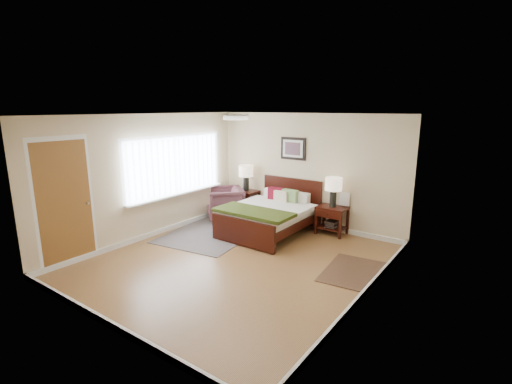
# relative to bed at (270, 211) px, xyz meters

# --- Properties ---
(floor) EXTENTS (5.00, 5.00, 0.00)m
(floor) POSITION_rel_bed_xyz_m (0.35, -1.56, -0.48)
(floor) COLOR olive
(floor) RESTS_ON ground
(back_wall) EXTENTS (4.50, 0.04, 2.50)m
(back_wall) POSITION_rel_bed_xyz_m (0.35, 0.94, 0.77)
(back_wall) COLOR #CCB393
(back_wall) RESTS_ON ground
(front_wall) EXTENTS (4.50, 0.04, 2.50)m
(front_wall) POSITION_rel_bed_xyz_m (0.35, -4.06, 0.77)
(front_wall) COLOR #CCB393
(front_wall) RESTS_ON ground
(left_wall) EXTENTS (0.04, 5.00, 2.50)m
(left_wall) POSITION_rel_bed_xyz_m (-1.90, -1.56, 0.77)
(left_wall) COLOR #CCB393
(left_wall) RESTS_ON ground
(right_wall) EXTENTS (0.04, 5.00, 2.50)m
(right_wall) POSITION_rel_bed_xyz_m (2.60, -1.56, 0.77)
(right_wall) COLOR #CCB393
(right_wall) RESTS_ON ground
(ceiling) EXTENTS (4.50, 5.00, 0.02)m
(ceiling) POSITION_rel_bed_xyz_m (0.35, -1.56, 2.02)
(ceiling) COLOR white
(ceiling) RESTS_ON back_wall
(window) EXTENTS (0.11, 2.72, 1.32)m
(window) POSITION_rel_bed_xyz_m (-1.85, -0.86, 0.90)
(window) COLOR silver
(window) RESTS_ON left_wall
(door) EXTENTS (0.06, 1.00, 2.18)m
(door) POSITION_rel_bed_xyz_m (-1.88, -3.30, 0.59)
(door) COLOR silver
(door) RESTS_ON ground
(ceil_fixture) EXTENTS (0.44, 0.44, 0.08)m
(ceil_fixture) POSITION_rel_bed_xyz_m (0.35, -1.56, 1.99)
(ceil_fixture) COLOR white
(ceil_fixture) RESTS_ON ceiling
(bed) EXTENTS (1.60, 1.92, 1.04)m
(bed) POSITION_rel_bed_xyz_m (0.00, 0.00, 0.00)
(bed) COLOR #330D07
(bed) RESTS_ON ground
(wall_art) EXTENTS (0.62, 0.05, 0.50)m
(wall_art) POSITION_rel_bed_xyz_m (0.00, 0.91, 1.24)
(wall_art) COLOR black
(wall_art) RESTS_ON back_wall
(nightstand_left) EXTENTS (0.54, 0.49, 0.64)m
(nightstand_left) POSITION_rel_bed_xyz_m (-1.17, 0.69, 0.04)
(nightstand_left) COLOR #330D07
(nightstand_left) RESTS_ON ground
(nightstand_right) EXTENTS (0.60, 0.45, 0.59)m
(nightstand_right) POSITION_rel_bed_xyz_m (1.09, 0.70, -0.11)
(nightstand_right) COLOR #330D07
(nightstand_right) RESTS_ON ground
(lamp_left) EXTENTS (0.35, 0.35, 0.61)m
(lamp_left) POSITION_rel_bed_xyz_m (-1.17, 0.71, 0.60)
(lamp_left) COLOR black
(lamp_left) RESTS_ON nightstand_left
(lamp_right) EXTENTS (0.35, 0.35, 0.61)m
(lamp_right) POSITION_rel_bed_xyz_m (1.09, 0.71, 0.55)
(lamp_right) COLOR black
(lamp_right) RESTS_ON nightstand_right
(armchair) EXTENTS (1.17, 1.18, 0.77)m
(armchair) POSITION_rel_bed_xyz_m (-1.45, 0.24, -0.10)
(armchair) COLOR brown
(armchair) RESTS_ON ground
(rug_persian) EXTENTS (1.98, 2.55, 0.01)m
(rug_persian) POSITION_rel_bed_xyz_m (-1.00, -0.64, -0.47)
(rug_persian) COLOR #0E2146
(rug_persian) RESTS_ON ground
(rug_navy) EXTENTS (0.97, 1.34, 0.01)m
(rug_navy) POSITION_rel_bed_xyz_m (2.15, -0.81, -0.47)
(rug_navy) COLOR black
(rug_navy) RESTS_ON ground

